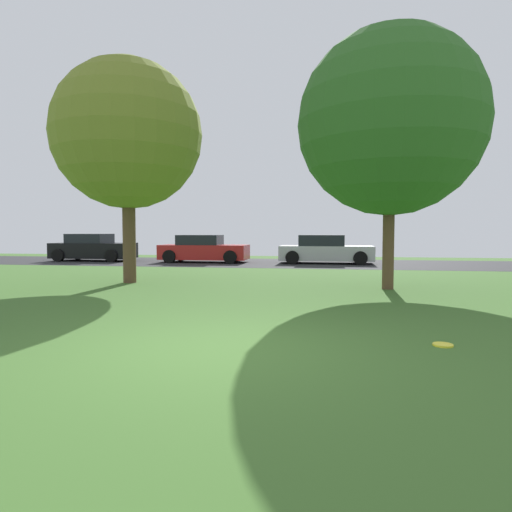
# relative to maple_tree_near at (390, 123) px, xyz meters

# --- Properties ---
(ground_plane) EXTENTS (44.00, 44.00, 0.00)m
(ground_plane) POSITION_rel_maple_tree_near_xyz_m (-3.03, -6.71, -4.40)
(ground_plane) COLOR #3D6628
(road_strip) EXTENTS (44.00, 6.40, 0.01)m
(road_strip) POSITION_rel_maple_tree_near_xyz_m (-3.03, 9.29, -4.40)
(road_strip) COLOR #28282B
(road_strip) RESTS_ON ground_plane
(maple_tree_near) EXTENTS (4.88, 4.88, 6.85)m
(maple_tree_near) POSITION_rel_maple_tree_near_xyz_m (0.00, 0.00, 0.00)
(maple_tree_near) COLOR brown
(maple_tree_near) RESTS_ON ground_plane
(oak_tree_right) EXTENTS (4.40, 4.40, 6.63)m
(oak_tree_right) POSITION_rel_maple_tree_near_xyz_m (-7.50, 0.27, 0.01)
(oak_tree_right) COLOR brown
(oak_tree_right) RESTS_ON ground_plane
(frisbee_disc) EXTENTS (0.27, 0.27, 0.03)m
(frisbee_disc) POSITION_rel_maple_tree_near_xyz_m (-0.01, -6.05, -4.39)
(frisbee_disc) COLOR yellow
(frisbee_disc) RESTS_ON ground_plane
(parked_car_black) EXTENTS (4.15, 2.00, 1.41)m
(parked_car_black) POSITION_rel_maple_tree_near_xyz_m (-13.79, 9.27, -3.74)
(parked_car_black) COLOR black
(parked_car_black) RESTS_ON ground_plane
(parked_car_red) EXTENTS (4.34, 1.92, 1.36)m
(parked_car_red) POSITION_rel_maple_tree_near_xyz_m (-7.79, 9.18, -3.77)
(parked_car_red) COLOR #B21E1E
(parked_car_red) RESTS_ON ground_plane
(parked_car_silver) EXTENTS (4.44, 2.02, 1.37)m
(parked_car_silver) POSITION_rel_maple_tree_near_xyz_m (-1.78, 9.38, -3.77)
(parked_car_silver) COLOR #B7B7BC
(parked_car_silver) RESTS_ON ground_plane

